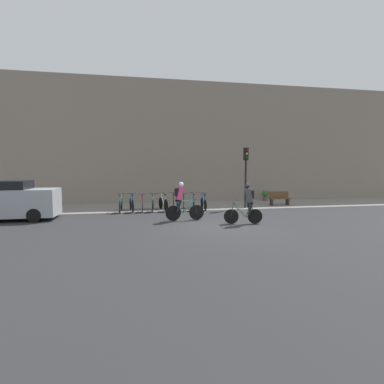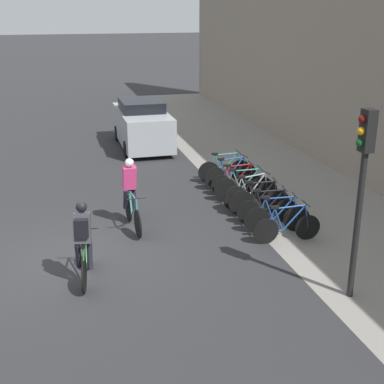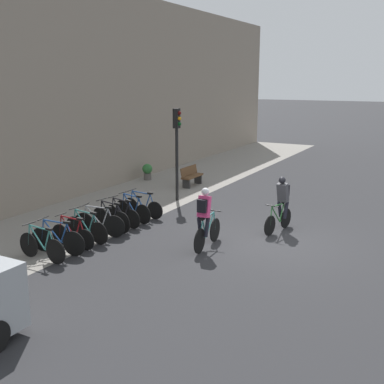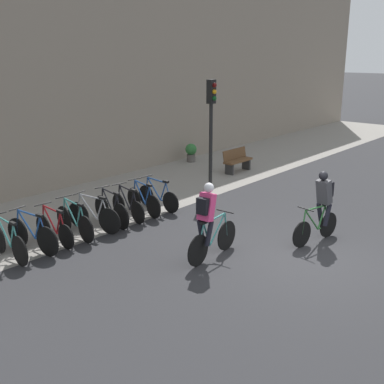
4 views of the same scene
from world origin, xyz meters
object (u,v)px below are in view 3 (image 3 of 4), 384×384
at_px(parked_bike_5, 111,218).
at_px(traffic_light_pole, 177,138).
at_px(parked_bike_7, 133,210).
at_px(bench, 191,176).
at_px(cyclist_grey, 282,202).
at_px(parked_bike_6, 122,215).
at_px(parked_bike_4, 99,223).
at_px(parked_bike_3, 86,228).
at_px(parked_bike_8, 143,206).
at_px(parked_bike_0, 42,246).
at_px(parked_bike_1, 58,239).
at_px(potted_plant, 147,171).
at_px(parked_bike_2, 73,235).
at_px(cyclist_pink, 205,217).

relative_size(parked_bike_5, traffic_light_pole, 0.45).
height_order(parked_bike_7, bench, parked_bike_7).
distance_m(cyclist_grey, parked_bike_6, 5.20).
height_order(parked_bike_4, traffic_light_pole, traffic_light_pole).
bearing_deg(parked_bike_3, parked_bike_8, -0.02).
height_order(parked_bike_0, parked_bike_1, parked_bike_1).
bearing_deg(parked_bike_0, parked_bike_8, -0.02).
bearing_deg(potted_plant, parked_bike_0, -161.35).
bearing_deg(parked_bike_2, bench, 6.06).
distance_m(cyclist_pink, parked_bike_0, 4.50).
xyz_separation_m(cyclist_pink, parked_bike_6, (0.69, 3.42, -0.56)).
bearing_deg(traffic_light_pole, cyclist_grey, -110.31).
distance_m(parked_bike_4, potted_plant, 8.57).
xyz_separation_m(parked_bike_4, parked_bike_6, (1.19, -0.00, -0.02)).
bearing_deg(cyclist_pink, parked_bike_3, 107.73).
height_order(parked_bike_1, parked_bike_6, parked_bike_1).
bearing_deg(parked_bike_4, parked_bike_5, 0.09).
bearing_deg(cyclist_pink, parked_bike_4, 98.27).
bearing_deg(parked_bike_7, cyclist_pink, -110.56).
distance_m(cyclist_grey, bench, 7.25).
bearing_deg(parked_bike_7, parked_bike_1, -180.00).
bearing_deg(parked_bike_1, parked_bike_7, 0.00).
distance_m(cyclist_grey, parked_bike_4, 5.77).
height_order(parked_bike_7, potted_plant, parked_bike_7).
relative_size(cyclist_pink, parked_bike_0, 1.07).
height_order(traffic_light_pole, bench, traffic_light_pole).
height_order(parked_bike_3, parked_bike_5, parked_bike_5).
bearing_deg(parked_bike_5, potted_plant, 25.43).
relative_size(parked_bike_6, bench, 1.13).
bearing_deg(bench, parked_bike_4, -173.01).
height_order(cyclist_pink, parked_bike_7, cyclist_pink).
xyz_separation_m(parked_bike_4, parked_bike_7, (1.78, 0.00, -0.01)).
distance_m(parked_bike_2, parked_bike_7, 2.97).
relative_size(parked_bike_0, traffic_light_pole, 0.47).
bearing_deg(parked_bike_5, parked_bike_7, -0.04).
bearing_deg(cyclist_pink, parked_bike_0, 130.06).
relative_size(parked_bike_8, bench, 1.20).
xyz_separation_m(cyclist_pink, parked_bike_0, (-2.87, 3.42, -0.54)).
distance_m(parked_bike_5, traffic_light_pole, 4.91).
bearing_deg(parked_bike_3, cyclist_pink, -72.27).
bearing_deg(bench, potted_plant, 86.11).
xyz_separation_m(cyclist_grey, traffic_light_pole, (1.81, 4.89, 1.58)).
bearing_deg(parked_bike_4, parked_bike_0, -180.00).
height_order(parked_bike_2, parked_bike_8, parked_bike_8).
xyz_separation_m(cyclist_grey, parked_bike_8, (-0.84, 4.76, -0.56)).
bearing_deg(parked_bike_6, parked_bike_7, 0.05).
bearing_deg(parked_bike_8, parked_bike_7, 179.85).
height_order(parked_bike_2, potted_plant, parked_bike_2).
bearing_deg(parked_bike_6, parked_bike_0, 180.00).
xyz_separation_m(cyclist_pink, parked_bike_2, (-1.69, 3.42, -0.56)).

